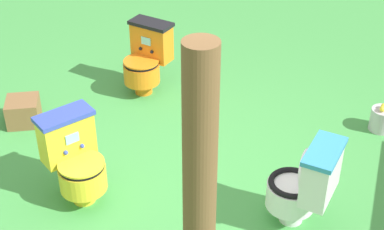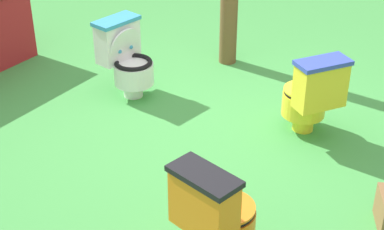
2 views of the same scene
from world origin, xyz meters
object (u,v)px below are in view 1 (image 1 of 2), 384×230
toilet_orange (146,58)px  lemon_bucket (382,119)px  toilet_yellow (76,159)px  small_crate (23,111)px  wooden_post (199,209)px  toilet_white (305,184)px

toilet_orange → lemon_bucket: bearing=-167.4°
toilet_yellow → small_crate: (-0.49, -1.18, -0.25)m
toilet_yellow → wooden_post: (0.51, 1.48, 0.62)m
toilet_yellow → lemon_bucket: (-2.27, 1.70, -0.25)m
toilet_white → small_crate: bearing=88.0°
toilet_orange → small_crate: (1.15, -0.60, -0.25)m
lemon_bucket → small_crate: bearing=-58.2°
toilet_yellow → wooden_post: bearing=89.4°
toilet_orange → wooden_post: 3.04m
toilet_orange → small_crate: toilet_orange is taller
wooden_post → lemon_bucket: bearing=175.5°
toilet_yellow → toilet_white: bearing=132.0°
small_crate → toilet_yellow: bearing=67.4°
toilet_orange → wooden_post: (2.16, 2.06, 0.62)m
toilet_orange → wooden_post: bearing=130.8°
toilet_yellow → small_crate: toilet_yellow is taller
toilet_yellow → toilet_white: same height
wooden_post → small_crate: size_ratio=6.41×
toilet_yellow → toilet_orange: (-1.64, -0.58, 0.00)m
toilet_orange → toilet_white: bearing=153.8°
toilet_white → wooden_post: wooden_post is taller
toilet_yellow → small_crate: size_ratio=2.36×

